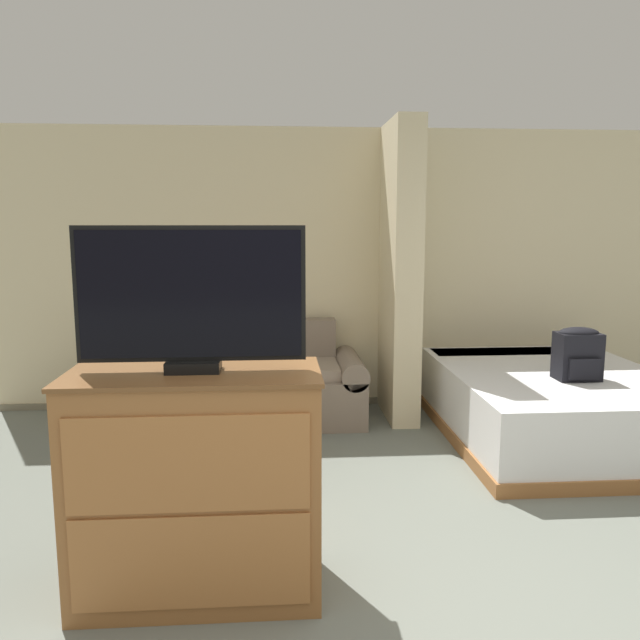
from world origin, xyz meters
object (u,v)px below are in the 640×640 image
bed (552,404)px  table_lamp (114,329)px  tv (192,299)px  tv_dresser (197,484)px  backpack (578,353)px  coffee_table (235,412)px  couch (250,385)px

bed → table_lamp: bearing=169.2°
table_lamp → tv: size_ratio=0.38×
tv_dresser → backpack: size_ratio=2.84×
coffee_table → tv_dresser: 1.58m
table_lamp → backpack: backpack is taller
backpack → tv: bearing=-147.4°
tv → bed: size_ratio=0.47×
coffee_table → table_lamp: table_lamp is taller
bed → backpack: 0.55m
tv → tv_dresser: bearing=-90.0°
table_lamp → bed: size_ratio=0.18×
table_lamp → backpack: size_ratio=0.96×
tv_dresser → backpack: (2.64, 1.69, 0.23)m
bed → coffee_table: bearing=-171.4°
tv_dresser → bed: size_ratio=0.53×
couch → backpack: bearing=-20.9°
coffee_table → tv_dresser: bearing=-92.5°
tv_dresser → backpack: 3.14m
table_lamp → bed: bearing=-10.8°
tv_dresser → tv: (0.00, 0.00, 0.86)m
tv_dresser → tv: size_ratio=1.13×
tv → backpack: (2.64, 1.69, -0.63)m
table_lamp → tv: tv is taller
coffee_table → tv: 1.87m
coffee_table → tv_dresser: size_ratio=0.63×
table_lamp → bed: table_lamp is taller
tv_dresser → tv: 0.86m
backpack → table_lamp: bearing=165.3°
tv → backpack: bearing=32.6°
coffee_table → tv_dresser: tv_dresser is taller
bed → backpack: bearing=-80.1°
couch → coffee_table: (-0.06, -1.07, 0.08)m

